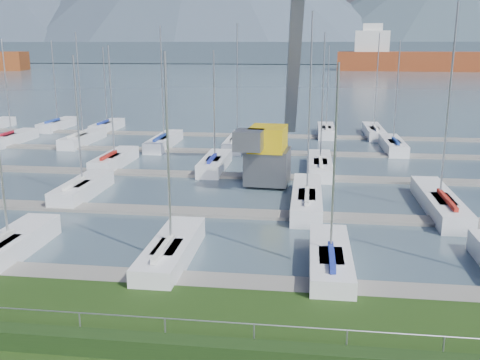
# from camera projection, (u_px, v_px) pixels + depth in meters

# --- Properties ---
(water) EXTENTS (800.00, 540.00, 0.20)m
(water) POSITION_uv_depth(u_px,v_px,m) (303.00, 67.00, 268.16)
(water) COLOR #465A67
(hedge) EXTENTS (80.00, 0.70, 0.70)m
(hedge) POSITION_uv_depth(u_px,v_px,m) (192.00, 350.00, 17.53)
(hedge) COLOR #1C3312
(hedge) RESTS_ON grass
(fence) EXTENTS (80.00, 0.04, 0.04)m
(fence) POSITION_uv_depth(u_px,v_px,m) (194.00, 320.00, 17.70)
(fence) COLOR #9A9DA3
(fence) RESTS_ON grass
(foothill) EXTENTS (900.00, 80.00, 12.00)m
(foothill) POSITION_uv_depth(u_px,v_px,m) (305.00, 52.00, 333.92)
(foothill) COLOR #3B4957
(foothill) RESTS_ON water
(docks) EXTENTS (90.00, 41.60, 0.25)m
(docks) POSITION_uv_depth(u_px,v_px,m) (262.00, 177.00, 43.06)
(docks) COLOR slate
(docks) RESTS_ON water
(crane) EXTENTS (5.14, 13.30, 22.35)m
(crane) POSITION_uv_depth(u_px,v_px,m) (275.00, 110.00, 40.50)
(crane) COLOR #585A60
(crane) RESTS_ON water
(cargo_ship_mid) EXTENTS (93.60, 25.71, 21.50)m
(cargo_ship_mid) POSITION_uv_depth(u_px,v_px,m) (440.00, 61.00, 222.67)
(cargo_ship_mid) COLOR maroon
(cargo_ship_mid) RESTS_ON water
(sailboat_fleet) EXTENTS (75.20, 49.08, 13.53)m
(sailboat_fleet) POSITION_uv_depth(u_px,v_px,m) (237.00, 106.00, 43.00)
(sailboat_fleet) COLOR white
(sailboat_fleet) RESTS_ON water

